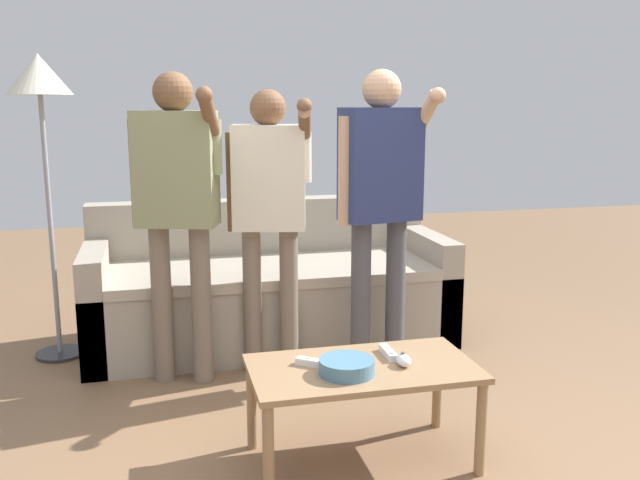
{
  "coord_description": "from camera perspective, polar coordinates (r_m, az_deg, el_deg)",
  "views": [
    {
      "loc": [
        -0.86,
        -2.53,
        1.47
      ],
      "look_at": [
        -0.12,
        0.47,
        0.85
      ],
      "focal_mm": 38.52,
      "sensor_mm": 36.0,
      "label": 1
    }
  ],
  "objects": [
    {
      "name": "ground_plane",
      "position": [
        3.04,
        4.59,
        -17.49
      ],
      "size": [
        12.0,
        12.0,
        0.0
      ],
      "primitive_type": "plane",
      "color": "brown"
    },
    {
      "name": "couch",
      "position": [
        4.32,
        -4.28,
        -4.28
      ],
      "size": [
        2.19,
        0.89,
        0.85
      ],
      "color": "#9E9384",
      "rests_on": "ground"
    },
    {
      "name": "coffee_table",
      "position": [
        2.86,
        3.56,
        -11.43
      ],
      "size": [
        0.92,
        0.5,
        0.42
      ],
      "color": "#997551",
      "rests_on": "ground"
    },
    {
      "name": "snack_bowl",
      "position": [
        2.74,
        2.23,
        -10.46
      ],
      "size": [
        0.22,
        0.22,
        0.06
      ],
      "primitive_type": "cylinder",
      "color": "teal",
      "rests_on": "coffee_table"
    },
    {
      "name": "game_remote_nunchuk",
      "position": [
        2.84,
        6.96,
        -9.89
      ],
      "size": [
        0.06,
        0.09,
        0.05
      ],
      "color": "white",
      "rests_on": "coffee_table"
    },
    {
      "name": "floor_lamp",
      "position": [
        4.14,
        -22.22,
        11.02
      ],
      "size": [
        0.35,
        0.35,
        1.73
      ],
      "color": "#2D2D33",
      "rests_on": "ground"
    },
    {
      "name": "player_left",
      "position": [
        3.57,
        -11.79,
        3.91
      ],
      "size": [
        0.46,
        0.44,
        1.62
      ],
      "color": "#756656",
      "rests_on": "ground"
    },
    {
      "name": "player_center",
      "position": [
        3.66,
        -4.23,
        3.46
      ],
      "size": [
        0.45,
        0.38,
        1.53
      ],
      "color": "#756656",
      "rests_on": "ground"
    },
    {
      "name": "player_right",
      "position": [
        3.63,
        5.04,
        4.37
      ],
      "size": [
        0.51,
        0.35,
        1.64
      ],
      "color": "#47474C",
      "rests_on": "ground"
    },
    {
      "name": "game_remote_wand_near",
      "position": [
        2.94,
        5.68,
        -9.29
      ],
      "size": [
        0.04,
        0.16,
        0.03
      ],
      "color": "white",
      "rests_on": "coffee_table"
    },
    {
      "name": "game_remote_wand_far",
      "position": [
        2.81,
        2.38,
        -10.23
      ],
      "size": [
        0.07,
        0.15,
        0.03
      ],
      "color": "white",
      "rests_on": "coffee_table"
    },
    {
      "name": "game_remote_wand_spare",
      "position": [
        2.82,
        -0.45,
        -10.19
      ],
      "size": [
        0.15,
        0.13,
        0.03
      ],
      "color": "white",
      "rests_on": "coffee_table"
    }
  ]
}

